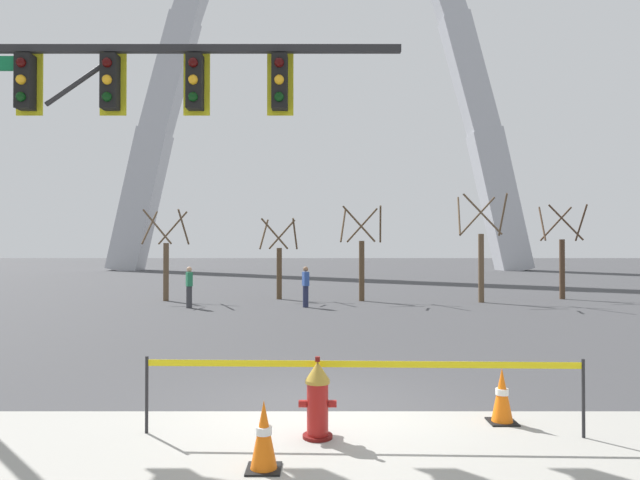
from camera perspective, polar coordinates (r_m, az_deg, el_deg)
ground_plane at (r=8.33m, az=-0.06°, el=-16.93°), size 240.00×240.00×0.00m
fire_hydrant at (r=7.00m, az=-0.14°, el=-16.10°), size 0.46×0.48×0.99m
caution_tape_barrier at (r=7.05m, az=4.48°, el=-14.34°), size 5.40×0.21×0.96m
traffic_cone_by_hydrant at (r=7.96m, az=18.32°, el=-15.00°), size 0.36×0.36×0.73m
traffic_cone_mid_sidewalk at (r=6.13m, az=-5.68°, el=-19.41°), size 0.36×0.36×0.73m
traffic_signal_gantry at (r=10.11m, az=-22.95°, el=11.18°), size 7.82×0.44×6.00m
monument_arch at (r=61.15m, az=0.09°, el=18.11°), size 43.78×3.12×51.62m
tree_far_left at (r=25.22m, az=-15.44°, el=-2.04°), size 1.84×1.85×3.98m
tree_left_mid at (r=25.17m, az=-4.11°, el=-2.41°), size 1.69×1.70×3.65m
tree_center_left at (r=24.32m, az=4.41°, el=-1.96°), size 1.90×1.92×4.13m
tree_center_right at (r=24.57m, az=16.33°, el=-1.44°), size 2.10×2.12×4.58m
tree_right_mid at (r=27.43m, az=23.72°, el=-1.64°), size 1.96×1.97×4.25m
pedestrian_walking_left at (r=21.69m, az=-1.37°, el=-4.78°), size 0.30×0.39×1.59m
pedestrian_standing_center at (r=22.02m, az=-13.18°, el=-4.70°), size 0.33×0.39×1.59m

